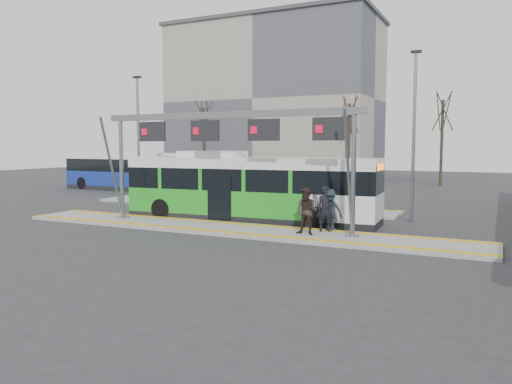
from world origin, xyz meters
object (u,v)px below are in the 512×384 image
Objects in this scene: hero_bus at (250,189)px; passenger_a at (326,209)px; gantry at (226,135)px; passenger_c at (330,210)px; passenger_b at (307,211)px.

passenger_a is (4.74, -2.15, -0.51)m from hero_bus.
passenger_c is (4.63, 0.85, -3.24)m from gantry.
gantry is 5.71m from passenger_c.
hero_bus is at bearing 94.88° from gantry.
hero_bus is 5.23m from passenger_a.
passenger_a is 0.24m from passenger_c.
hero_bus reaches higher than passenger_b.
hero_bus is at bearing 146.20° from passenger_b.
gantry is at bearing 177.00° from passenger_b.
passenger_b reaches higher than passenger_c.
passenger_c is at bearing -25.66° from hero_bus.
passenger_a reaches higher than passenger_c.
gantry is at bearing 160.72° from passenger_a.
passenger_b is 1.07× the size of passenger_c.
hero_bus is (-0.24, 2.79, -2.68)m from gantry.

